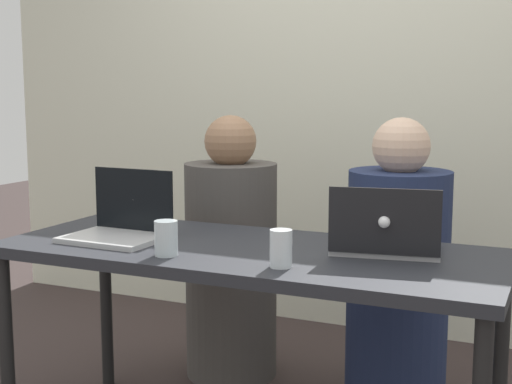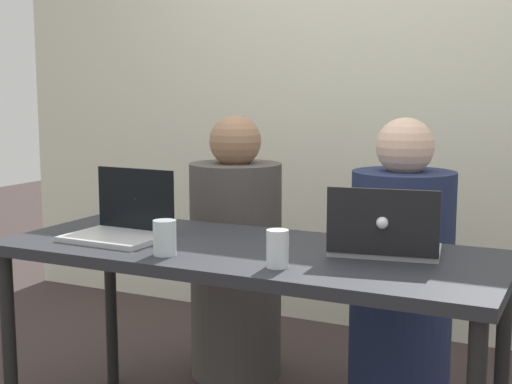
# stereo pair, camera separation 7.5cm
# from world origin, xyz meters

# --- Properties ---
(back_wall) EXTENTS (4.50, 0.10, 2.35)m
(back_wall) POSITION_xyz_m (0.00, 1.51, 1.18)
(back_wall) COLOR silver
(back_wall) RESTS_ON ground
(desk) EXTENTS (1.71, 0.69, 0.75)m
(desk) POSITION_xyz_m (0.00, 0.00, 0.68)
(desk) COLOR #26282E
(desk) RESTS_ON ground
(person_on_left) EXTENTS (0.49, 0.49, 1.17)m
(person_on_left) POSITION_xyz_m (-0.37, 0.63, 0.52)
(person_on_left) COLOR #4E4945
(person_on_left) RESTS_ON ground
(person_on_right) EXTENTS (0.46, 0.46, 1.17)m
(person_on_right) POSITION_xyz_m (0.37, 0.63, 0.52)
(person_on_right) COLOR #212B4D
(person_on_right) RESTS_ON ground
(laptop_back_right) EXTENTS (0.38, 0.29, 0.23)m
(laptop_back_right) POSITION_xyz_m (0.45, 0.08, 0.79)
(laptop_back_right) COLOR #B6B4B8
(laptop_back_right) RESTS_ON desk
(laptop_front_left) EXTENTS (0.34, 0.29, 0.24)m
(laptop_front_left) POSITION_xyz_m (-0.47, -0.06, 0.80)
(laptop_front_left) COLOR #B6B7B7
(laptop_front_left) RESTS_ON desk
(water_glass_right) EXTENTS (0.07, 0.07, 0.11)m
(water_glass_right) POSITION_xyz_m (0.20, -0.21, 0.80)
(water_glass_right) COLOR white
(water_glass_right) RESTS_ON desk
(water_glass_left) EXTENTS (0.08, 0.08, 0.11)m
(water_glass_left) POSITION_xyz_m (-0.19, -0.22, 0.80)
(water_glass_left) COLOR silver
(water_glass_left) RESTS_ON desk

